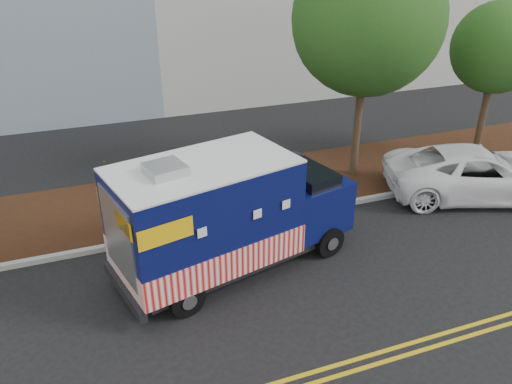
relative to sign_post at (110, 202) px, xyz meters
name	(u,v)px	position (x,y,z in m)	size (l,w,h in m)	color
ground	(176,266)	(1.32, -1.89, -1.20)	(120.00, 120.00, 0.00)	black
curb	(165,237)	(1.32, -0.49, -1.12)	(120.00, 0.18, 0.15)	#9E9E99
mulch_strip	(153,203)	(1.32, 1.61, -1.12)	(120.00, 4.00, 0.15)	black
tree_c	(368,20)	(8.40, 1.30, 4.17)	(4.75, 4.75, 7.75)	#38281C
tree_d	(498,48)	(13.85, 1.34, 2.94)	(3.23, 3.23, 5.76)	#38281C
sign_post	(110,202)	(0.00, 0.00, 0.00)	(0.06, 0.06, 2.40)	#473828
food_truck	(225,218)	(2.56, -2.40, 0.29)	(6.57, 3.67, 3.28)	black
white_car	(477,173)	(11.43, -1.30, -0.39)	(2.69, 5.83, 1.62)	white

